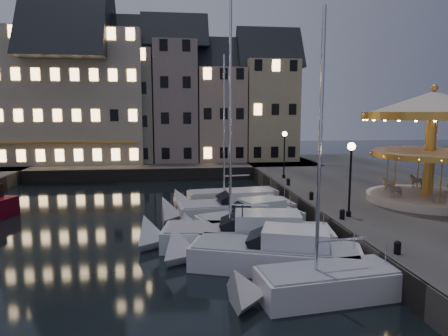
{
  "coord_description": "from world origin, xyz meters",
  "views": [
    {
      "loc": [
        -2.43,
        -19.82,
        7.06
      ],
      "look_at": [
        1.0,
        8.0,
        3.2
      ],
      "focal_mm": 32.0,
      "sensor_mm": 36.0,
      "label": 1
    }
  ],
  "objects": [
    {
      "name": "ground",
      "position": [
        0.0,
        0.0,
        0.0
      ],
      "size": [
        160.0,
        160.0,
        0.0
      ],
      "primitive_type": "plane",
      "color": "black",
      "rests_on": "ground"
    },
    {
      "name": "quay_east",
      "position": [
        14.0,
        6.0,
        0.65
      ],
      "size": [
        16.0,
        56.0,
        1.3
      ],
      "primitive_type": "cube",
      "color": "#474442",
      "rests_on": "ground"
    },
    {
      "name": "quay_north",
      "position": [
        -8.0,
        28.0,
        0.65
      ],
      "size": [
        44.0,
        12.0,
        1.3
      ],
      "primitive_type": "cube",
      "color": "#474442",
      "rests_on": "ground"
    },
    {
      "name": "quaywall_e",
      "position": [
        6.0,
        6.0,
        0.65
      ],
      "size": [
        0.15,
        44.0,
        1.3
      ],
      "primitive_type": "cube",
      "color": "#47423A",
      "rests_on": "ground"
    },
    {
      "name": "quaywall_n",
      "position": [
        -6.0,
        22.0,
        0.65
      ],
      "size": [
        48.0,
        0.15,
        1.3
      ],
      "primitive_type": "cube",
      "color": "#47423A",
      "rests_on": "ground"
    },
    {
      "name": "streetlamp_b",
      "position": [
        7.2,
        1.0,
        4.02
      ],
      "size": [
        0.44,
        0.44,
        4.17
      ],
      "color": "black",
      "rests_on": "quay_east"
    },
    {
      "name": "streetlamp_c",
      "position": [
        7.2,
        14.5,
        4.02
      ],
      "size": [
        0.44,
        0.44,
        4.17
      ],
      "color": "black",
      "rests_on": "quay_east"
    },
    {
      "name": "bollard_a",
      "position": [
        6.6,
        -5.0,
        1.6
      ],
      "size": [
        0.3,
        0.3,
        0.57
      ],
      "color": "black",
      "rests_on": "quay_east"
    },
    {
      "name": "bollard_b",
      "position": [
        6.6,
        0.5,
        1.6
      ],
      "size": [
        0.3,
        0.3,
        0.57
      ],
      "color": "black",
      "rests_on": "quay_east"
    },
    {
      "name": "bollard_c",
      "position": [
        6.6,
        5.5,
        1.6
      ],
      "size": [
        0.3,
        0.3,
        0.57
      ],
      "color": "black",
      "rests_on": "quay_east"
    },
    {
      "name": "bollard_d",
      "position": [
        6.6,
        11.0,
        1.6
      ],
      "size": [
        0.3,
        0.3,
        0.57
      ],
      "color": "black",
      "rests_on": "quay_east"
    },
    {
      "name": "townhouse_na",
      "position": [
        -19.5,
        30.0,
        7.78
      ],
      "size": [
        5.5,
        8.0,
        12.8
      ],
      "color": "gray",
      "rests_on": "quay_north"
    },
    {
      "name": "townhouse_nb",
      "position": [
        -14.05,
        30.0,
        8.28
      ],
      "size": [
        6.16,
        8.0,
        13.8
      ],
      "color": "slate",
      "rests_on": "quay_north"
    },
    {
      "name": "townhouse_nc",
      "position": [
        -8.0,
        30.0,
        8.78
      ],
      "size": [
        6.82,
        8.0,
        14.8
      ],
      "color": "gray",
      "rests_on": "quay_north"
    },
    {
      "name": "townhouse_nd",
      "position": [
        -2.25,
        30.0,
        9.28
      ],
      "size": [
        5.5,
        8.0,
        15.8
      ],
      "color": "gray",
      "rests_on": "quay_north"
    },
    {
      "name": "townhouse_ne",
      "position": [
        3.2,
        30.0,
        7.78
      ],
      "size": [
        6.16,
        8.0,
        12.8
      ],
      "color": "tan",
      "rests_on": "quay_north"
    },
    {
      "name": "townhouse_nf",
      "position": [
        9.25,
        30.0,
        8.28
      ],
      "size": [
        6.82,
        8.0,
        13.8
      ],
      "color": "tan",
      "rests_on": "quay_north"
    },
    {
      "name": "hotel_corner",
      "position": [
        -14.0,
        30.0,
        9.78
      ],
      "size": [
        17.6,
        9.0,
        16.8
      ],
      "color": "#C2B69C",
      "rests_on": "quay_north"
    },
    {
      "name": "motorboat_a",
      "position": [
        2.78,
        -5.9,
        0.54
      ],
      "size": [
        6.61,
        2.78,
        10.88
      ],
      "color": "silver",
      "rests_on": "ground"
    },
    {
      "name": "motorboat_b",
      "position": [
        1.61,
        -2.68,
        0.64
      ],
      "size": [
        8.63,
        5.07,
        2.15
      ],
      "color": "silver",
      "rests_on": "ground"
    },
    {
      "name": "motorboat_c",
      "position": [
        0.85,
        0.16,
        0.68
      ],
      "size": [
        9.93,
        4.1,
        13.14
      ],
      "color": "silver",
      "rests_on": "ground"
    },
    {
      "name": "motorboat_d",
      "position": [
        1.58,
        2.82,
        0.64
      ],
      "size": [
        7.4,
        4.55,
        2.15
      ],
      "color": "silver",
      "rests_on": "ground"
    },
    {
      "name": "motorboat_e",
      "position": [
        1.17,
        6.06,
        0.64
      ],
      "size": [
        8.79,
        3.25,
        2.15
      ],
      "color": "silver",
      "rests_on": "ground"
    },
    {
      "name": "motorboat_f",
      "position": [
        1.38,
        10.17,
        0.53
      ],
      "size": [
        8.03,
        2.97,
        10.6
      ],
      "color": "beige",
      "rests_on": "ground"
    },
    {
      "name": "carousel",
      "position": [
        13.89,
        3.93,
        6.29
      ],
      "size": [
        8.65,
        8.65,
        7.57
      ],
      "color": "beige",
      "rests_on": "quay_east"
    }
  ]
}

